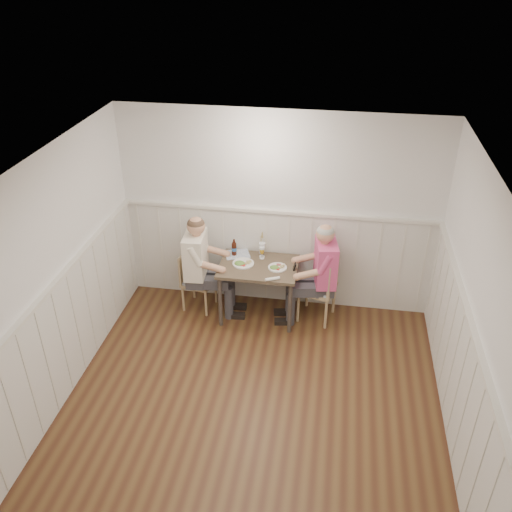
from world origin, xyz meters
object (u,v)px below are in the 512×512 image
(beer_bottle, at_px, (234,248))
(grass_vase, at_px, (260,243))
(chair_left, at_px, (195,278))
(chair_right, at_px, (322,286))
(man_in_pink, at_px, (321,281))
(diner_cream, at_px, (200,273))
(dining_table, at_px, (259,272))

(beer_bottle, bearing_deg, grass_vase, 15.97)
(beer_bottle, relative_size, grass_vase, 0.69)
(chair_left, height_order, grass_vase, grass_vase)
(chair_right, bearing_deg, chair_left, 179.85)
(chair_right, distance_m, chair_left, 1.64)
(man_in_pink, distance_m, diner_cream, 1.53)
(chair_right, xyz_separation_m, beer_bottle, (-1.14, 0.15, 0.36))
(dining_table, height_order, chair_right, chair_right)
(dining_table, distance_m, chair_left, 0.88)
(diner_cream, bearing_deg, chair_left, 132.08)
(diner_cream, xyz_separation_m, beer_bottle, (0.40, 0.25, 0.26))
(chair_right, xyz_separation_m, man_in_pink, (-0.01, -0.03, 0.09))
(chair_right, bearing_deg, man_in_pink, -113.28)
(chair_left, relative_size, man_in_pink, 0.58)
(beer_bottle, bearing_deg, dining_table, -30.12)
(man_in_pink, distance_m, grass_vase, 0.91)
(man_in_pink, distance_m, beer_bottle, 1.17)
(diner_cream, height_order, grass_vase, diner_cream)
(man_in_pink, height_order, beer_bottle, man_in_pink)
(chair_left, distance_m, beer_bottle, 0.66)
(diner_cream, bearing_deg, dining_table, 3.89)
(chair_right, height_order, diner_cream, diner_cream)
(diner_cream, bearing_deg, beer_bottle, 32.38)
(chair_right, bearing_deg, grass_vase, 163.77)
(dining_table, distance_m, man_in_pink, 0.78)
(chair_right, height_order, chair_left, chair_right)
(beer_bottle, xyz_separation_m, grass_vase, (0.32, 0.09, 0.05))
(dining_table, height_order, diner_cream, diner_cream)
(chair_right, distance_m, man_in_pink, 0.10)
(dining_table, xyz_separation_m, diner_cream, (-0.75, -0.05, -0.06))
(chair_right, relative_size, chair_left, 1.13)
(man_in_pink, relative_size, beer_bottle, 6.10)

